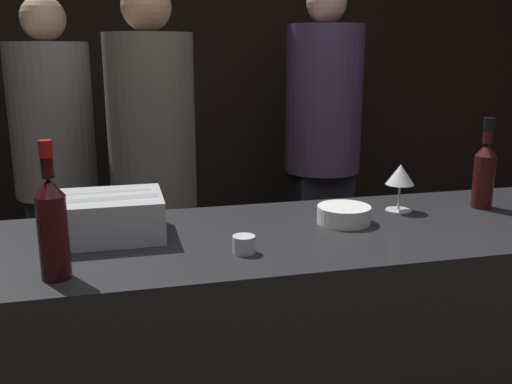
{
  "coord_description": "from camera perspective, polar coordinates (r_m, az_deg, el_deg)",
  "views": [
    {
      "loc": [
        -0.39,
        -1.23,
        1.52
      ],
      "look_at": [
        0.0,
        0.36,
        1.1
      ],
      "focal_mm": 40.0,
      "sensor_mm": 36.0,
      "label": 1
    }
  ],
  "objects": [
    {
      "name": "bar_counter",
      "position": [
        1.91,
        0.25,
        -18.34
      ],
      "size": [
        2.42,
        0.66,
        0.98
      ],
      "color": "black",
      "rests_on": "ground_plane"
    },
    {
      "name": "red_wine_bottle_tall",
      "position": [
        1.42,
        -19.7,
        -2.98
      ],
      "size": [
        0.07,
        0.07,
        0.33
      ],
      "color": "black",
      "rests_on": "bar_counter"
    },
    {
      "name": "wall_back_chalkboard",
      "position": [
        3.58,
        -7.73,
        12.13
      ],
      "size": [
        6.4,
        0.06,
        2.8
      ],
      "color": "black",
      "rests_on": "ground_plane"
    },
    {
      "name": "person_grey_polo",
      "position": [
        2.57,
        -10.22,
        2.3
      ],
      "size": [
        0.38,
        0.38,
        1.79
      ],
      "rotation": [
        0.0,
        0.0,
        -1.88
      ],
      "color": "black",
      "rests_on": "ground_plane"
    },
    {
      "name": "red_wine_bottle_black_foil",
      "position": [
        2.1,
        21.87,
        2.0
      ],
      "size": [
        0.07,
        0.07,
        0.31
      ],
      "color": "#380F0F",
      "rests_on": "bar_counter"
    },
    {
      "name": "person_in_hoodie",
      "position": [
        2.99,
        -19.42,
        2.88
      ],
      "size": [
        0.39,
        0.39,
        1.76
      ],
      "rotation": [
        0.0,
        0.0,
        1.09
      ],
      "color": "black",
      "rests_on": "ground_plane"
    },
    {
      "name": "bowl_white",
      "position": [
        1.82,
        8.78,
        -2.18
      ],
      "size": [
        0.17,
        0.17,
        0.05
      ],
      "color": "white",
      "rests_on": "bar_counter"
    },
    {
      "name": "person_blond_tee",
      "position": [
        3.15,
        6.68,
        5.13
      ],
      "size": [
        0.41,
        0.41,
        1.85
      ],
      "rotation": [
        0.0,
        0.0,
        1.08
      ],
      "color": "black",
      "rests_on": "ground_plane"
    },
    {
      "name": "wine_glass",
      "position": [
        1.97,
        14.23,
        1.54
      ],
      "size": [
        0.1,
        0.1,
        0.16
      ],
      "color": "silver",
      "rests_on": "bar_counter"
    },
    {
      "name": "candle_votive",
      "position": [
        1.54,
        -1.22,
        -5.25
      ],
      "size": [
        0.06,
        0.06,
        0.05
      ],
      "color": "silver",
      "rests_on": "bar_counter"
    },
    {
      "name": "ice_bin_with_bottles",
      "position": [
        1.71,
        -14.78,
        -2.19
      ],
      "size": [
        0.33,
        0.25,
        0.13
      ],
      "color": "#B7BABF",
      "rests_on": "bar_counter"
    }
  ]
}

